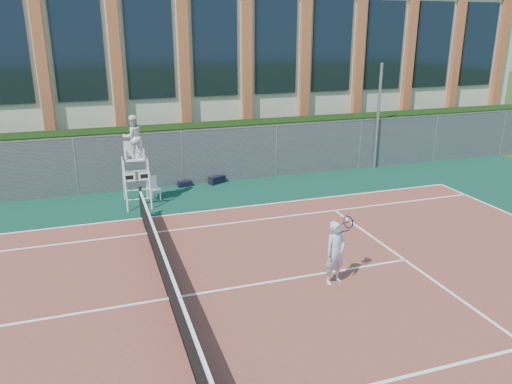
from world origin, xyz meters
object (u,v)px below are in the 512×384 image
object	(u,v)px
steel_pole	(378,117)
tennis_player	(335,252)
umpire_chair	(133,139)
plastic_chair	(153,186)

from	to	relation	value
steel_pole	tennis_player	distance (m)	11.51
umpire_chair	tennis_player	size ratio (longest dim) A/B	2.01
umpire_chair	tennis_player	distance (m)	8.68
steel_pole	umpire_chair	xyz separation A→B (m)	(-10.73, -1.66, 0.06)
steel_pole	umpire_chair	bearing A→B (deg)	-171.23
plastic_chair	steel_pole	bearing A→B (deg)	7.29
umpire_chair	plastic_chair	xyz separation A→B (m)	(0.61, 0.36, -1.86)
plastic_chair	umpire_chair	bearing A→B (deg)	-149.29
plastic_chair	tennis_player	size ratio (longest dim) A/B	0.54
umpire_chair	tennis_player	xyz separation A→B (m)	(3.99, -7.55, -1.54)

